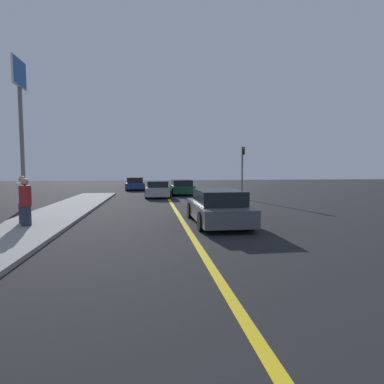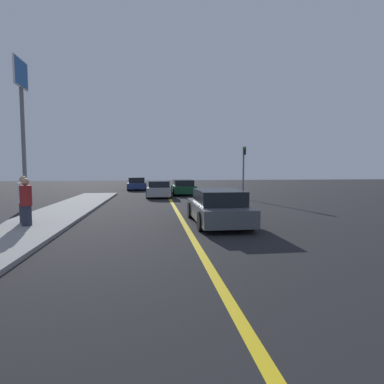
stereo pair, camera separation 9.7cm
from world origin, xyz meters
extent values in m
cube|color=gold|center=(0.00, 18.00, 0.00)|extent=(0.20, 60.00, 0.01)
cube|color=gray|center=(-5.58, 13.60, 0.06)|extent=(2.72, 27.21, 0.12)
cube|color=#4C5156|center=(1.31, 12.52, 0.49)|extent=(1.86, 4.61, 0.60)
cube|color=black|center=(1.31, 12.29, 1.06)|extent=(1.63, 2.54, 0.54)
cylinder|color=black|center=(0.43, 13.94, 0.34)|extent=(0.22, 0.68, 0.68)
cylinder|color=black|center=(2.18, 13.95, 0.34)|extent=(0.22, 0.68, 0.68)
cylinder|color=black|center=(0.44, 11.09, 0.34)|extent=(0.22, 0.68, 0.68)
cylinder|color=black|center=(2.19, 11.10, 0.34)|extent=(0.22, 0.68, 0.68)
cube|color=#9E9EA3|center=(-0.70, 24.17, 0.48)|extent=(1.91, 4.05, 0.63)
cube|color=black|center=(-0.70, 23.97, 1.02)|extent=(1.62, 2.25, 0.46)
cylinder|color=black|center=(-1.47, 25.43, 0.30)|extent=(0.25, 0.62, 0.61)
cylinder|color=black|center=(0.18, 25.36, 0.30)|extent=(0.25, 0.62, 0.61)
cylinder|color=black|center=(-1.58, 22.97, 0.30)|extent=(0.25, 0.62, 0.61)
cylinder|color=black|center=(0.07, 22.90, 0.30)|extent=(0.25, 0.62, 0.61)
cube|color=#144728|center=(1.32, 26.20, 0.48)|extent=(1.83, 4.01, 0.59)
cube|color=black|center=(1.32, 26.00, 1.01)|extent=(1.59, 2.21, 0.48)
cylinder|color=black|center=(0.46, 27.43, 0.34)|extent=(0.23, 0.68, 0.68)
cylinder|color=black|center=(2.16, 27.44, 0.34)|extent=(0.23, 0.68, 0.68)
cylinder|color=black|center=(0.49, 24.96, 0.34)|extent=(0.23, 0.68, 0.68)
cylinder|color=black|center=(2.18, 24.97, 0.34)|extent=(0.23, 0.68, 0.68)
cube|color=navy|center=(-2.86, 32.86, 0.48)|extent=(1.94, 4.63, 0.57)
cube|color=black|center=(-2.86, 32.63, 1.03)|extent=(1.66, 2.57, 0.55)
cylinder|color=black|center=(-3.76, 34.25, 0.34)|extent=(0.24, 0.69, 0.69)
cylinder|color=black|center=(-2.06, 34.31, 0.34)|extent=(0.24, 0.69, 0.69)
cylinder|color=black|center=(-3.66, 31.42, 0.34)|extent=(0.24, 0.69, 0.69)
cylinder|color=black|center=(-1.96, 31.47, 0.34)|extent=(0.24, 0.69, 0.69)
cylinder|color=#282D3D|center=(-5.66, 12.26, 0.48)|extent=(0.33, 0.33, 0.72)
cylinder|color=maroon|center=(-5.66, 12.26, 1.20)|extent=(0.39, 0.39, 0.72)
sphere|color=tan|center=(-5.66, 12.26, 1.68)|extent=(0.26, 0.26, 0.26)
cylinder|color=#282D3D|center=(-6.00, 12.90, 0.50)|extent=(0.33, 0.33, 0.75)
cylinder|color=silver|center=(-6.00, 12.90, 1.25)|extent=(0.39, 0.39, 0.75)
sphere|color=tan|center=(-6.00, 12.90, 1.75)|extent=(0.25, 0.25, 0.25)
cylinder|color=slate|center=(5.19, 21.70, 1.85)|extent=(0.12, 0.12, 3.70)
cube|color=black|center=(5.19, 21.52, 3.43)|extent=(0.18, 0.18, 0.55)
sphere|color=green|center=(5.19, 21.43, 3.59)|extent=(0.14, 0.14, 0.14)
cylinder|color=slate|center=(-8.03, 18.17, 3.24)|extent=(0.20, 0.20, 6.49)
cube|color=silver|center=(-8.03, 18.17, 7.16)|extent=(0.08, 1.64, 1.47)
cube|color=#19519E|center=(-8.03, 18.17, 7.16)|extent=(0.12, 1.52, 1.35)
camera|label=1|loc=(-1.29, 1.06, 2.12)|focal=28.00mm
camera|label=2|loc=(-1.20, 1.05, 2.12)|focal=28.00mm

